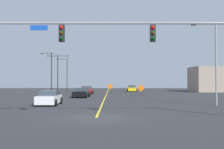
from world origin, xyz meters
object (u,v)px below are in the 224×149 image
at_px(street_lamp_near_right, 216,55).
at_px(construction_sign_right_shoulder, 110,87).
at_px(construction_sign_right_lane, 141,89).
at_px(car_white_mid, 49,98).
at_px(street_lamp_far_left, 66,73).
at_px(street_lamp_near_left, 50,71).
at_px(street_lamp_mid_left, 58,70).
at_px(car_yellow_far, 132,89).
at_px(traffic_signal_assembly, 146,39).
at_px(car_black_near, 81,93).
at_px(car_red_distant, 87,90).

relative_size(street_lamp_near_right, construction_sign_right_shoulder, 4.11).
height_order(construction_sign_right_lane, car_white_mid, construction_sign_right_lane).
bearing_deg(street_lamp_far_left, street_lamp_near_left, -92.07).
distance_m(street_lamp_near_right, construction_sign_right_lane, 17.67).
height_order(street_lamp_mid_left, car_yellow_far, street_lamp_mid_left).
distance_m(street_lamp_far_left, street_lamp_near_left, 14.41).
relative_size(traffic_signal_assembly, street_lamp_mid_left, 2.35).
bearing_deg(car_black_near, car_white_mid, -97.19).
height_order(street_lamp_near_right, car_yellow_far, street_lamp_near_right).
height_order(construction_sign_right_shoulder, car_red_distant, construction_sign_right_shoulder).
xyz_separation_m(street_lamp_near_right, car_black_near, (-14.09, 13.96, -4.06)).
bearing_deg(construction_sign_right_lane, car_black_near, -163.99).
bearing_deg(construction_sign_right_lane, car_yellow_far, 89.91).
relative_size(street_lamp_mid_left, car_white_mid, 1.68).
height_order(car_white_mid, car_black_near, car_white_mid).
bearing_deg(car_red_distant, street_lamp_near_right, -59.61).
height_order(street_lamp_near_right, street_lamp_near_left, street_lamp_near_right).
relative_size(construction_sign_right_lane, car_white_mid, 0.42).
relative_size(construction_sign_right_shoulder, car_yellow_far, 0.47).
bearing_deg(car_yellow_far, traffic_signal_assembly, -92.80).
height_order(street_lamp_near_left, car_red_distant, street_lamp_near_left).
bearing_deg(car_red_distant, traffic_signal_assembly, -78.76).
relative_size(construction_sign_right_shoulder, car_white_mid, 0.43).
xyz_separation_m(street_lamp_far_left, street_lamp_mid_left, (0.08, -10.75, 0.19)).
xyz_separation_m(construction_sign_right_lane, car_yellow_far, (0.03, 20.53, -0.47)).
xyz_separation_m(street_lamp_near_right, construction_sign_right_lane, (-5.40, 16.45, -3.55)).
bearing_deg(street_lamp_near_left, car_yellow_far, 38.24).
bearing_deg(car_yellow_far, car_red_distant, -124.89).
xyz_separation_m(street_lamp_far_left, car_yellow_far, (14.91, -2.25, -3.56)).
height_order(traffic_signal_assembly, car_black_near, traffic_signal_assembly).
height_order(traffic_signal_assembly, street_lamp_mid_left, street_lamp_mid_left).
height_order(car_white_mid, car_red_distant, car_red_distant).
height_order(street_lamp_near_right, construction_sign_right_shoulder, street_lamp_near_right).
distance_m(street_lamp_far_left, street_lamp_mid_left, 10.75).
bearing_deg(car_white_mid, traffic_signal_assembly, -49.94).
xyz_separation_m(street_lamp_near_right, car_white_mid, (-15.77, 0.67, -4.05)).
distance_m(car_white_mid, car_red_distant, 23.64).
height_order(traffic_signal_assembly, street_lamp_far_left, street_lamp_far_left).
bearing_deg(car_black_near, street_lamp_mid_left, 112.79).
bearing_deg(car_black_near, traffic_signal_assembly, -74.26).
height_order(car_yellow_far, car_black_near, car_yellow_far).
height_order(construction_sign_right_lane, car_red_distant, construction_sign_right_lane).
height_order(street_lamp_near_left, car_black_near, street_lamp_near_left).
xyz_separation_m(car_white_mid, car_yellow_far, (10.40, 36.30, 0.02)).
relative_size(construction_sign_right_shoulder, car_black_near, 0.41).
height_order(street_lamp_near_right, car_red_distant, street_lamp_near_right).
distance_m(traffic_signal_assembly, street_lamp_far_left, 49.89).
bearing_deg(car_red_distant, street_lamp_near_left, 175.19).
height_order(car_yellow_far, car_red_distant, car_red_distant).
distance_m(street_lamp_mid_left, construction_sign_right_shoulder, 11.05).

